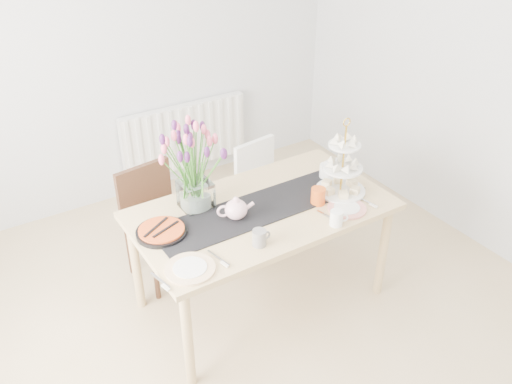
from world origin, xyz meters
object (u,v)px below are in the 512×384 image
radiator (185,136)px  tart_tin (162,232)px  teapot (236,209)px  cream_jug (327,171)px  dining_table (262,218)px  mug_orange (318,196)px  plate_right (347,208)px  plate_left (190,269)px  chair_brown (155,215)px  chair_white (263,183)px  tulip_vase (193,155)px  mug_white (336,218)px  cake_stand (342,174)px  mug_grey (259,238)px

radiator → tart_tin: tart_tin is taller
teapot → cream_jug: (0.77, 0.10, -0.02)m
dining_table → mug_orange: mug_orange is taller
plate_right → plate_left: bearing=180.0°
radiator → plate_right: 2.08m
chair_brown → chair_white: (0.92, 0.03, -0.04)m
tart_tin → dining_table: bearing=-7.2°
teapot → tulip_vase: bearing=139.0°
mug_white → plate_left: size_ratio=0.35×
cake_stand → mug_white: cake_stand is taller
teapot → plate_right: (0.63, -0.28, -0.06)m
cake_stand → mug_orange: (-0.21, -0.03, -0.08)m
cream_jug → chair_brown: bearing=138.7°
tart_tin → radiator: bearing=60.6°
tulip_vase → cake_stand: 0.97m
plate_left → cream_jug: bearing=17.2°
chair_white → teapot: (-0.65, -0.71, 0.38)m
dining_table → mug_white: size_ratio=16.91×
cake_stand → dining_table: bearing=167.5°
chair_brown → chair_white: 0.92m
chair_brown → plate_left: (-0.18, -0.96, 0.28)m
chair_brown → teapot: size_ratio=3.77×
cream_jug → dining_table: bearing=176.2°
cake_stand → plate_left: bearing=-171.5°
dining_table → mug_white: 0.49m
cake_stand → mug_orange: size_ratio=4.36×
teapot → plate_right: 0.69m
tart_tin → mug_white: bearing=-27.2°
tulip_vase → mug_white: 0.93m
mug_orange → tart_tin: bearing=129.7°
tulip_vase → cream_jug: tulip_vase is taller
plate_left → tart_tin: bearing=89.2°
cake_stand → teapot: size_ratio=2.15×
cake_stand → mug_white: bearing=-133.9°
teapot → plate_right: size_ratio=0.91×
tulip_vase → mug_orange: (0.67, -0.37, -0.31)m
teapot → mug_orange: (0.52, -0.13, -0.01)m
chair_white → tart_tin: (-1.10, -0.61, 0.33)m
dining_table → mug_grey: size_ratio=16.62×
tart_tin → plate_right: size_ratio=1.23×
mug_orange → dining_table: bearing=118.9°
mug_orange → plate_left: bearing=151.6°
radiator → tulip_vase: (-0.64, -1.53, 0.67)m
radiator → mug_orange: size_ratio=11.04×
plate_right → radiator: bearing=93.7°
chair_brown → cream_jug: size_ratio=8.51×
mug_orange → tulip_vase: bearing=113.8°
radiator → chair_white: chair_white is taller
mug_white → plate_left: bearing=-157.1°
radiator → cake_stand: 1.94m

